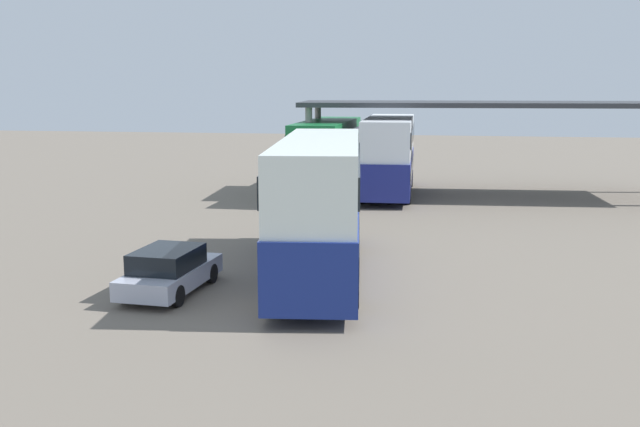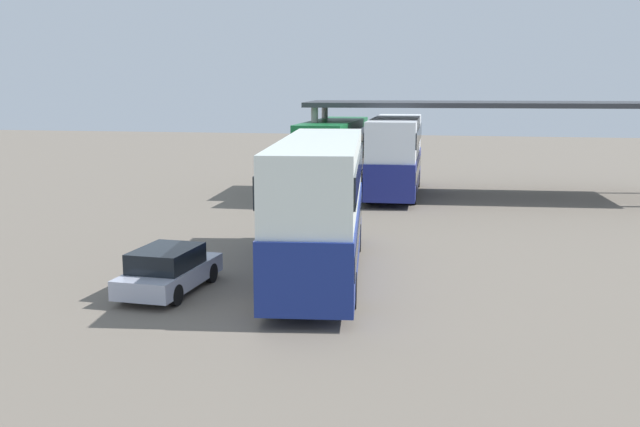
{
  "view_description": "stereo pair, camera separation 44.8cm",
  "coord_description": "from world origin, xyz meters",
  "px_view_note": "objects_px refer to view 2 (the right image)",
  "views": [
    {
      "loc": [
        4.21,
        -18.07,
        6.02
      ],
      "look_at": [
        0.49,
        4.13,
        2.0
      ],
      "focal_mm": 40.67,
      "sensor_mm": 36.0,
      "label": 1
    },
    {
      "loc": [
        4.65,
        -17.99,
        6.02
      ],
      "look_at": [
        0.49,
        4.13,
        2.0
      ],
      "focal_mm": 40.67,
      "sensor_mm": 36.0,
      "label": 2
    }
  ],
  "objects_px": {
    "double_decker_main": "(320,202)",
    "double_decker_near_canopy": "(334,154)",
    "parked_hatchback": "(169,270)",
    "double_decker_mid_row": "(395,153)"
  },
  "relations": [
    {
      "from": "double_decker_main",
      "to": "double_decker_mid_row",
      "type": "bearing_deg",
      "value": -9.39
    },
    {
      "from": "double_decker_main",
      "to": "double_decker_near_canopy",
      "type": "relative_size",
      "value": 1.09
    },
    {
      "from": "parked_hatchback",
      "to": "double_decker_near_canopy",
      "type": "bearing_deg",
      "value": -0.29
    },
    {
      "from": "double_decker_main",
      "to": "double_decker_near_canopy",
      "type": "bearing_deg",
      "value": 1.7
    },
    {
      "from": "double_decker_mid_row",
      "to": "double_decker_main",
      "type": "bearing_deg",
      "value": 175.68
    },
    {
      "from": "double_decker_near_canopy",
      "to": "double_decker_mid_row",
      "type": "bearing_deg",
      "value": -80.39
    },
    {
      "from": "double_decker_main",
      "to": "parked_hatchback",
      "type": "distance_m",
      "value": 5.14
    },
    {
      "from": "parked_hatchback",
      "to": "double_decker_near_canopy",
      "type": "relative_size",
      "value": 0.39
    },
    {
      "from": "parked_hatchback",
      "to": "double_decker_near_canopy",
      "type": "xyz_separation_m",
      "value": [
        1.53,
        19.86,
        1.56
      ]
    },
    {
      "from": "double_decker_mid_row",
      "to": "parked_hatchback",
      "type": "bearing_deg",
      "value": 165.11
    }
  ]
}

